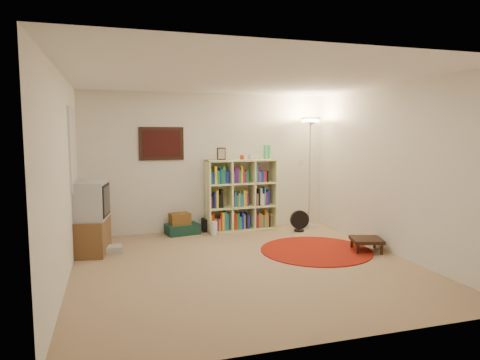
# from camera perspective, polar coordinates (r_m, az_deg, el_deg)

# --- Properties ---
(room) EXTENTS (4.54, 4.54, 2.54)m
(room) POSITION_cam_1_polar(r_m,az_deg,el_deg) (5.68, 0.11, 0.97)
(room) COLOR #9E7F5D
(room) RESTS_ON ground
(bookshelf) EXTENTS (1.32, 0.43, 1.56)m
(bookshelf) POSITION_cam_1_polar(r_m,az_deg,el_deg) (7.87, 0.01, -2.15)
(bookshelf) COLOR #F7FFAA
(bookshelf) RESTS_ON ground
(floor_lamp) EXTENTS (0.41, 0.41, 2.07)m
(floor_lamp) POSITION_cam_1_polar(r_m,az_deg,el_deg) (8.05, 9.34, 5.71)
(floor_lamp) COLOR white
(floor_lamp) RESTS_ON ground
(floor_fan) EXTENTS (0.35, 0.20, 0.39)m
(floor_fan) POSITION_cam_1_polar(r_m,az_deg,el_deg) (7.87, 7.93, -5.43)
(floor_fan) COLOR black
(floor_fan) RESTS_ON ground
(tv_stand) EXTENTS (0.63, 0.81, 1.08)m
(tv_stand) POSITION_cam_1_polar(r_m,az_deg,el_deg) (6.73, -19.51, -4.92)
(tv_stand) COLOR brown
(tv_stand) RESTS_ON ground
(dvd_box) EXTENTS (0.29, 0.24, 0.09)m
(dvd_box) POSITION_cam_1_polar(r_m,az_deg,el_deg) (6.80, -16.65, -8.81)
(dvd_box) COLOR #B7B8BC
(dvd_box) RESTS_ON ground
(suitcase) EXTENTS (0.62, 0.46, 0.18)m
(suitcase) POSITION_cam_1_polar(r_m,az_deg,el_deg) (7.70, -7.71, -6.49)
(suitcase) COLOR #13352A
(suitcase) RESTS_ON ground
(wicker_basket) EXTENTS (0.38, 0.30, 0.20)m
(wicker_basket) POSITION_cam_1_polar(r_m,az_deg,el_deg) (7.64, -8.02, -5.14)
(wicker_basket) COLOR brown
(wicker_basket) RESTS_ON suitcase
(duffel_bag) EXTENTS (0.35, 0.30, 0.23)m
(duffel_bag) POSITION_cam_1_polar(r_m,az_deg,el_deg) (7.91, -3.92, -5.92)
(duffel_bag) COLOR black
(duffel_bag) RESTS_ON ground
(paper_towel) EXTENTS (0.14, 0.14, 0.24)m
(paper_towel) POSITION_cam_1_polar(r_m,az_deg,el_deg) (7.55, -3.49, -6.46)
(paper_towel) COLOR white
(paper_towel) RESTS_ON ground
(red_rug) EXTENTS (1.68, 1.68, 0.01)m
(red_rug) POSITION_cam_1_polar(r_m,az_deg,el_deg) (6.70, 10.07, -9.21)
(red_rug) COLOR maroon
(red_rug) RESTS_ON ground
(side_table) EXTENTS (0.55, 0.55, 0.20)m
(side_table) POSITION_cam_1_polar(r_m,az_deg,el_deg) (6.81, 16.52, -7.72)
(side_table) COLOR black
(side_table) RESTS_ON ground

